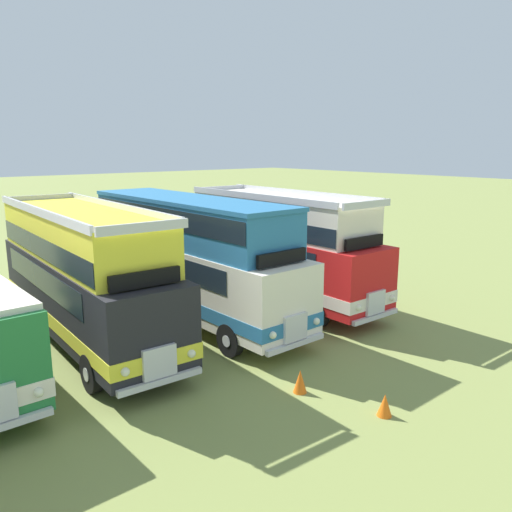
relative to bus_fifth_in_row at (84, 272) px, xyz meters
The scene contains 5 objects.
bus_fifth_in_row is the anchor object (origin of this frame).
bus_sixth_in_row 3.98m from the bus_fifth_in_row, ahead, with size 2.76×10.87×4.49m.
bus_seventh_in_row 7.98m from the bus_fifth_in_row, ahead, with size 2.69×9.77×4.52m.
cone_near_end 7.83m from the bus_fifth_in_row, 67.51° to the right, with size 0.36×0.36×0.62m, color orange.
cone_far_end 10.03m from the bus_fifth_in_row, 68.43° to the right, with size 0.36×0.36×0.55m, color orange.
Camera 1 is at (-1.91, -15.55, 6.32)m, focal length 36.07 mm.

